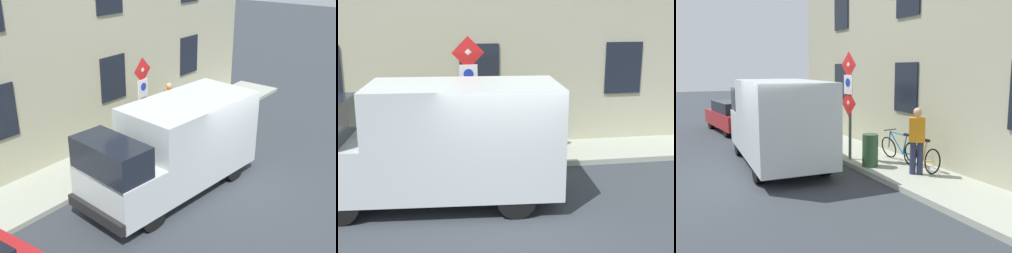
% 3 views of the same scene
% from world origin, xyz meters
% --- Properties ---
extents(ground_plane, '(80.00, 80.00, 0.00)m').
position_xyz_m(ground_plane, '(0.00, 0.00, 0.00)').
color(ground_plane, '#32383E').
extents(sidewalk_slab, '(1.95, 17.41, 0.14)m').
position_xyz_m(sidewalk_slab, '(3.56, 0.00, 0.07)').
color(sidewalk_slab, '#A0A796').
rests_on(sidewalk_slab, ground_plane).
extents(building_facade, '(0.75, 15.41, 7.07)m').
position_xyz_m(building_facade, '(4.88, 0.00, 3.53)').
color(building_facade, '#ABAA8B').
rests_on(building_facade, ground_plane).
extents(sign_post_stacked, '(0.16, 0.56, 3.06)m').
position_xyz_m(sign_post_stacked, '(2.79, 0.45, 2.11)').
color(sign_post_stacked, '#474C47').
rests_on(sign_post_stacked, sidewalk_slab).
extents(delivery_van, '(2.39, 5.47, 2.50)m').
position_xyz_m(delivery_van, '(0.88, 1.30, 1.33)').
color(delivery_van, silver).
rests_on(delivery_van, ground_plane).
extents(bicycle_orange, '(0.46, 1.72, 0.89)m').
position_xyz_m(bicycle_orange, '(3.98, -1.43, 0.51)').
color(bicycle_orange, black).
rests_on(bicycle_orange, sidewalk_slab).
extents(bicycle_blue, '(0.46, 1.72, 0.89)m').
position_xyz_m(bicycle_blue, '(3.98, -0.51, 0.51)').
color(bicycle_blue, black).
rests_on(bicycle_blue, sidewalk_slab).
extents(pedestrian, '(0.47, 0.46, 1.72)m').
position_xyz_m(pedestrian, '(3.55, -1.78, 1.07)').
color(pedestrian, '#262B47').
rests_on(pedestrian, sidewalk_slab).
extents(litter_bin, '(0.44, 0.44, 0.90)m').
position_xyz_m(litter_bin, '(2.93, -0.53, 0.59)').
color(litter_bin, '#2D5133').
rests_on(litter_bin, sidewalk_slab).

